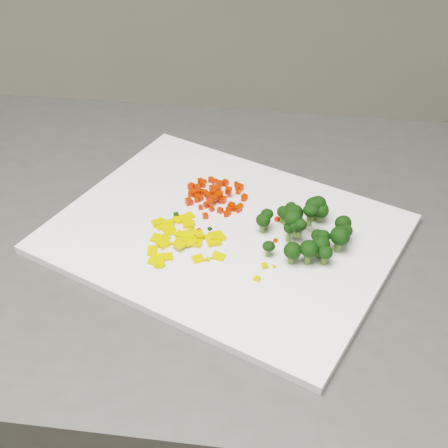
{
  "coord_description": "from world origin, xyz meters",
  "views": [
    {
      "loc": [
        0.04,
        -0.39,
        1.39
      ],
      "look_at": [
        0.11,
        0.2,
        0.92
      ],
      "focal_mm": 50.0,
      "sensor_mm": 36.0,
      "label": 1
    }
  ],
  "objects": [
    {
      "name": "counter_block",
      "position": [
        0.11,
        0.22,
        0.45
      ],
      "size": [
        1.01,
        0.82,
        0.9
      ],
      "primitive_type": "cube",
      "rotation": [
        0.0,
        0.0,
        -0.24
      ],
      "color": "#40403E",
      "rests_on": "ground"
    },
    {
      "name": "cutting_board",
      "position": [
        0.11,
        0.2,
        0.91
      ],
      "size": [
        0.5,
        0.49,
        0.01
      ],
      "primitive_type": "cube",
      "rotation": [
        0.0,
        0.0,
        -0.65
      ],
      "color": "white",
      "rests_on": "counter_block"
    },
    {
      "name": "carrot_pile",
      "position": [
        0.1,
        0.27,
        0.92
      ],
      "size": [
        0.09,
        0.09,
        0.02
      ],
      "primitive_type": null,
      "color": "red",
      "rests_on": "cutting_board"
    },
    {
      "name": "pepper_pile",
      "position": [
        0.06,
        0.19,
        0.92
      ],
      "size": [
        0.1,
        0.1,
        0.01
      ],
      "primitive_type": null,
      "color": "#E2B10B",
      "rests_on": "cutting_board"
    },
    {
      "name": "broccoli_pile",
      "position": [
        0.2,
        0.17,
        0.94
      ],
      "size": [
        0.11,
        0.11,
        0.05
      ],
      "primitive_type": null,
      "color": "black",
      "rests_on": "cutting_board"
    },
    {
      "name": "carrot_cube_0",
      "position": [
        0.12,
        0.24,
        0.91
      ],
      "size": [
        0.01,
        0.01,
        0.01
      ],
      "primitive_type": "cube",
      "rotation": [
        0.0,
        0.0,
        0.58
      ],
      "color": "red",
      "rests_on": "carrot_pile"
    },
    {
      "name": "carrot_cube_1",
      "position": [
        0.08,
        0.27,
        0.91
      ],
      "size": [
        0.01,
        0.01,
        0.01
      ],
      "primitive_type": "cube",
      "rotation": [
        0.0,
        0.0,
        3.05
      ],
      "color": "red",
      "rests_on": "carrot_pile"
    },
    {
      "name": "carrot_cube_2",
      "position": [
        0.1,
        0.29,
        0.91
      ],
      "size": [
        0.01,
        0.01,
        0.01
      ],
      "primitive_type": "cube",
      "rotation": [
        0.0,
        0.0,
        0.29
      ],
      "color": "red",
      "rests_on": "carrot_pile"
    },
    {
      "name": "carrot_cube_3",
      "position": [
        0.1,
        0.26,
        0.91
      ],
      "size": [
        0.01,
        0.01,
        0.01
      ],
      "primitive_type": "cube",
      "rotation": [
        0.0,
        0.0,
        2.46
      ],
      "color": "red",
      "rests_on": "carrot_pile"
    },
    {
      "name": "carrot_cube_4",
      "position": [
        0.08,
        0.29,
        0.91
      ],
      "size": [
        0.01,
        0.01,
        0.01
      ],
      "primitive_type": "cube",
      "rotation": [
        0.0,
        0.0,
        2.89
      ],
      "color": "red",
      "rests_on": "carrot_pile"
    },
    {
      "name": "carrot_cube_5",
      "position": [
        0.1,
        0.26,
        0.92
      ],
      "size": [
        0.01,
        0.01,
        0.01
      ],
      "primitive_type": "cube",
      "rotation": [
        0.0,
        0.0,
        0.38
      ],
      "color": "red",
      "rests_on": "carrot_pile"
    },
    {
      "name": "carrot_cube_6",
      "position": [
        0.07,
        0.26,
        0.91
      ],
      "size": [
        0.01,
        0.01,
        0.01
      ],
      "primitive_type": "cube",
      "rotation": [
        0.0,
        0.0,
        1.03
      ],
      "color": "red",
      "rests_on": "carrot_pile"
    },
    {
      "name": "carrot_cube_7",
      "position": [
        0.07,
        0.26,
        0.91
      ],
      "size": [
        0.01,
        0.01,
        0.01
      ],
      "primitive_type": "cube",
      "rotation": [
        0.0,
        0.0,
        0.3
      ],
      "color": "red",
      "rests_on": "carrot_pile"
    },
    {
      "name": "carrot_cube_8",
      "position": [
        0.07,
        0.28,
        0.91
      ],
      "size": [
        0.01,
        0.01,
        0.01
      ],
      "primitive_type": "cube",
      "rotation": [
        0.0,
        0.0,
        0.51
      ],
      "color": "red",
      "rests_on": "carrot_pile"
    },
    {
      "name": "carrot_cube_9",
      "position": [
        0.07,
        0.28,
        0.91
      ],
      "size": [
        0.01,
        0.01,
        0.01
      ],
      "primitive_type": "cube",
      "rotation": [
        0.0,
        0.0,
        2.9
      ],
      "color": "red",
      "rests_on": "carrot_pile"
    },
    {
      "name": "carrot_cube_10",
      "position": [
        0.1,
        0.27,
        0.91
      ],
      "size": [
        0.01,
        0.01,
        0.01
      ],
      "primitive_type": "cube",
      "rotation": [
        0.0,
        0.0,
        2.42
      ],
      "color": "red",
      "rests_on": "carrot_pile"
    },
    {
      "name": "carrot_cube_11",
      "position": [
        0.09,
        0.28,
        0.91
      ],
      "size": [
        0.01,
        0.01,
        0.01
      ],
      "primitive_type": "cube",
      "rotation": [
        0.0,
        0.0,
        1.98
      ],
      "color": "red",
      "rests_on": "carrot_pile"
    },
    {
      "name": "carrot_cube_12",
      "position": [
        0.11,
        0.26,
        0.92
      ],
      "size": [
        0.01,
        0.01,
        0.01
      ],
      "primitive_type": "cube",
      "rotation": [
        0.0,
        0.0,
        2.74
      ],
      "color": "red",
      "rests_on": "carrot_pile"
    },
    {
      "name": "carrot_cube_13",
      "position": [
        0.09,
        0.31,
        0.91
      ],
      "size": [
        0.01,
        0.01,
        0.01
      ],
      "primitive_type": "cube",
      "rotation": [
        0.0,
        0.0,
        0.1
      ],
      "color": "red",
      "rests_on": "carrot_pile"
    },
    {
      "name": "carrot_cube_14",
      "position": [
        0.08,
        0.28,
        0.91
      ],
      "size": [
        0.01,
        0.01,
        0.01
      ],
      "primitive_type": "cube",
      "rotation": [
        0.0,
        0.0,
        0.46
      ],
      "color": "red",
      "rests_on": "carrot_pile"
    },
    {
      "name": "carrot_cube_15",
      "position": [
        0.1,
        0.31,
        0.91
      ],
      "size": [
        0.01,
        0.01,
        0.01
      ],
      "primitive_type": "cube",
      "rotation": [
        0.0,
        0.0,
        2.88
      ],
      "color": "red",
      "rests_on": "carrot_pile"
    },
    {
      "name": "carrot_cube_16",
      "position": [
        0.08,
        0.26,
        0.91
      ],
      "size": [
        0.01,
        0.01,
        0.01
      ],
      "primitive_type": "cube",
      "rotation": [
        0.0,
        0.0,
        0.08
      ],
      "color": "red",
      "rests_on": "carrot_pile"
    },
    {
      "name": "carrot_cube_17",
      "position": [
        0.11,
        0.31,
        0.91
      ],
      "size": [
        0.01,
        0.01,
        0.01
      ],
      "primitive_type": "cube",
      "rotation": [
        0.0,
        0.0,
        2.86
      ],
      "color": "red",
      "rests_on": "carrot_pile"
    },
    {
      "name": "carrot_cube_18",
      "position": [
        0.09,
        0.28,
        0.91
      ],
      "size": [
        0.01,
        0.01,
        0.01
      ],
      "primitive_type": "cube",
      "rotation": [
        0.0,
        0.0,
        2.68
      ],
      "color": "red",
      "rests_on": "carrot_pile"
    },
    {
      "name": "carrot_cube_19",
      "position": [
        0.14,
        0.28,
        0.91
      ],
      "size": [
        0.01,
        0.01,
        0.01
      ],
      "primitive_type": "cube",
      "rotation": [
        0.0,
        0.0,
        0.82
      ],
      "color": "red",
      "rests_on": "carrot_pile"
    },
    {
      "name": "carrot_cube_20",
      "position": [
        0.1,
        0.25,
        0.92
      ],
      "size": [
        0.01,
        0.01,
        0.01
      ],
      "primitive_type": "cube",
      "rotation": [
        0.0,
        0.0,
        2.73
      ],
      "color": "red",
      "rests_on": "carrot_pile"
    },
    {
      "name": "carrot_cube_21",
      "position": [
        0.1,
        0.26,
        0.92
      ],
      "size": [
        0.01,
        0.01,
        0.01
      ],
      "primitive_type": "cube",
      "rotation": [
        0.0,
        0.0,
        0.68
      ],
      "color": "red",
      "rests_on": "carrot_pile"
    },
    {
      "name": "carrot_cube_22",
      "position": [
        0.13,
        0.3,
        0.91
      ],
      "size": [
        0.01,
        0.01,
        0.01
      ],
      "primitive_type": "cube",
      "rotation": [
        0.0,
        0.0,
        2.99
      ],
      "color": "red",
      "rests_on": "carrot_pile"
    },
    {
      "name": "carrot_cube_23",
      "position": [
        0.1,
        0.24,
        0.91
      ],
      "size": [
        0.01,
        0.01,
        0.01
      ],
      "primitive_type": "cube",
      "rotation": [
        0.0,
        0.0,
        0.51
      ],
      "color": "red",
      "rests_on": "carrot_pile"
    },
    {
      "name": "carrot_cube_24",
      "position": [
        0.08,
        0.25,
        0.91
      ],
      "size": [
        0.01,
        0.01,
        0.01
      ],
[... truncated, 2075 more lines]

